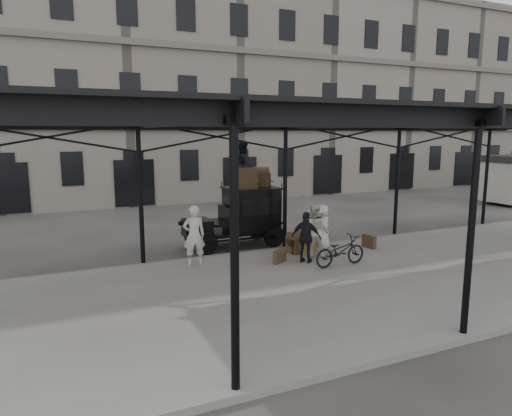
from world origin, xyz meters
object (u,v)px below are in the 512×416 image
(steamer_trunk_roof_near, at_px, (244,180))
(bicycle, at_px, (340,251))
(porter_official, at_px, (306,237))
(porter_left, at_px, (194,235))
(steamer_trunk_platform, at_px, (300,243))
(taxi, at_px, (243,214))

(steamer_trunk_roof_near, bearing_deg, bicycle, -64.87)
(porter_official, height_order, steamer_trunk_roof_near, steamer_trunk_roof_near)
(porter_left, relative_size, steamer_trunk_platform, 2.21)
(bicycle, distance_m, steamer_trunk_platform, 1.95)
(bicycle, bearing_deg, steamer_trunk_roof_near, 19.06)
(taxi, height_order, steamer_trunk_roof_near, steamer_trunk_roof_near)
(porter_official, xyz_separation_m, steamer_trunk_roof_near, (-0.78, 3.13, 1.55))
(taxi, distance_m, bicycle, 4.41)
(taxi, relative_size, bicycle, 2.06)
(taxi, bearing_deg, steamer_trunk_roof_near, -108.07)
(porter_official, relative_size, steamer_trunk_platform, 1.91)
(porter_left, height_order, porter_official, porter_left)
(porter_official, bearing_deg, taxi, -31.22)
(bicycle, xyz_separation_m, steamer_trunk_roof_near, (-1.55, 3.87, 1.89))
(bicycle, relative_size, steamer_trunk_platform, 2.10)
(porter_official, relative_size, steamer_trunk_roof_near, 1.81)
(porter_left, xyz_separation_m, porter_official, (3.27, -1.16, -0.13))
(steamer_trunk_roof_near, bearing_deg, taxi, 75.24)
(steamer_trunk_platform, bearing_deg, taxi, 107.40)
(taxi, relative_size, porter_left, 1.95)
(taxi, bearing_deg, steamer_trunk_platform, -62.36)
(bicycle, height_order, steamer_trunk_roof_near, steamer_trunk_roof_near)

